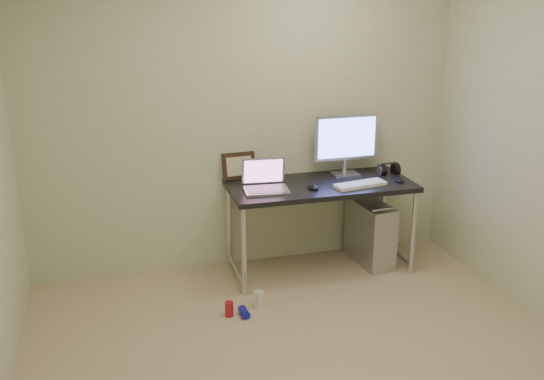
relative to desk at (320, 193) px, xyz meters
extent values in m
plane|color=tan|center=(-0.54, -1.43, -0.67)|extent=(3.50, 3.50, 0.00)
cube|color=beige|center=(-0.54, 0.32, 0.58)|extent=(3.50, 0.02, 2.50)
cube|color=black|center=(0.00, 0.00, 0.06)|extent=(1.47, 0.65, 0.04)
cylinder|color=silver|center=(-0.70, -0.28, -0.31)|extent=(0.04, 0.04, 0.71)
cylinder|color=silver|center=(-0.70, 0.28, -0.31)|extent=(0.04, 0.04, 0.71)
cylinder|color=silver|center=(0.70, -0.28, -0.31)|extent=(0.04, 0.04, 0.71)
cylinder|color=silver|center=(0.70, 0.28, -0.31)|extent=(0.04, 0.04, 0.71)
cylinder|color=silver|center=(-0.70, 0.00, -0.59)|extent=(0.04, 0.57, 0.04)
cylinder|color=silver|center=(0.70, 0.00, -0.59)|extent=(0.04, 0.57, 0.04)
cube|color=#ABABAF|center=(0.46, 0.02, -0.40)|extent=(0.27, 0.53, 0.53)
cylinder|color=#BBBCC3|center=(0.46, -0.19, -0.11)|extent=(0.19, 0.04, 0.03)
cylinder|color=#BBBCC3|center=(0.46, 0.23, -0.11)|extent=(0.19, 0.04, 0.03)
cylinder|color=black|center=(0.41, 0.27, -0.27)|extent=(0.01, 0.16, 0.69)
cylinder|color=black|center=(0.50, 0.25, -0.29)|extent=(0.02, 0.11, 0.71)
cylinder|color=red|center=(-0.87, -0.56, -0.61)|extent=(0.07, 0.07, 0.11)
cylinder|color=white|center=(-0.64, -0.50, -0.60)|extent=(0.08, 0.08, 0.13)
cylinder|color=#1519C2|center=(-0.77, -0.59, -0.63)|extent=(0.07, 0.12, 0.06)
cube|color=#BBBCC3|center=(-0.47, -0.08, 0.09)|extent=(0.36, 0.27, 0.02)
cube|color=slate|center=(-0.47, -0.08, 0.10)|extent=(0.31, 0.22, 0.00)
cube|color=#9B9CA3|center=(-0.46, 0.05, 0.21)|extent=(0.34, 0.08, 0.22)
cube|color=#864C72|center=(-0.46, 0.04, 0.21)|extent=(0.30, 0.06, 0.19)
cube|color=#BBBCC3|center=(0.27, 0.16, 0.09)|extent=(0.22, 0.16, 0.02)
cylinder|color=#BBBCC3|center=(0.27, 0.18, 0.16)|extent=(0.04, 0.04, 0.12)
cube|color=#BBBCC3|center=(0.27, 0.17, 0.40)|extent=(0.54, 0.04, 0.37)
cube|color=#5161EF|center=(0.27, 0.15, 0.40)|extent=(0.49, 0.01, 0.32)
cube|color=white|center=(0.28, -0.15, 0.10)|extent=(0.44, 0.21, 0.03)
ellipsoid|color=black|center=(0.63, -0.13, 0.10)|extent=(0.09, 0.12, 0.03)
ellipsoid|color=black|center=(-0.11, -0.11, 0.11)|extent=(0.08, 0.13, 0.04)
cylinder|color=black|center=(0.58, 0.10, 0.12)|extent=(0.05, 0.11, 0.11)
cylinder|color=black|center=(0.71, 0.10, 0.12)|extent=(0.05, 0.11, 0.11)
cube|color=black|center=(0.64, 0.10, 0.17)|extent=(0.14, 0.02, 0.01)
cube|color=black|center=(-0.60, 0.30, 0.19)|extent=(0.28, 0.10, 0.22)
cylinder|color=silver|center=(-0.37, 0.26, 0.13)|extent=(0.01, 0.01, 0.08)
cylinder|color=white|center=(-0.37, 0.26, 0.18)|extent=(0.04, 0.03, 0.04)
camera|label=1|loc=(-1.60, -4.33, 1.55)|focal=40.00mm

